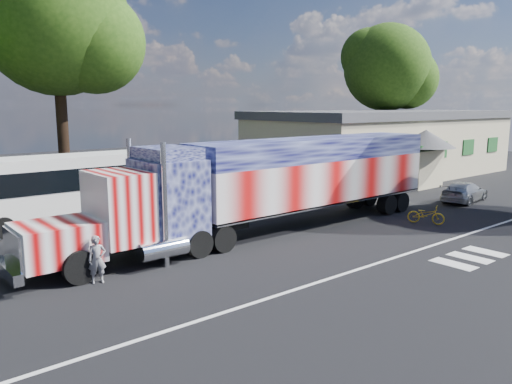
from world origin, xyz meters
TOP-DOWN VIEW (x-y plane):
  - ground at (0.00, 0.00)m, footprint 100.00×100.00m
  - lane_markings at (1.71, -3.77)m, footprint 30.00×2.67m
  - semi_truck at (1.05, 2.87)m, footprint 20.68×3.27m
  - coach_bus at (-4.60, 10.50)m, footprint 11.26×2.62m
  - hall_building at (19.92, 10.86)m, footprint 22.40×12.80m
  - parked_car at (14.33, 0.99)m, footprint 4.28×2.21m
  - woman at (-7.84, 1.50)m, footprint 0.64×0.50m
  - bicycle at (7.58, -0.69)m, footprint 1.26×1.81m
  - tree_n_mid at (-2.75, 18.73)m, footprint 9.45×9.00m
  - tree_far_ne at (27.40, 16.28)m, footprint 8.68×8.26m

SIDE VIEW (x-z plane):
  - ground at x=0.00m, z-range 0.00..0.00m
  - lane_markings at x=1.71m, z-range 0.00..0.01m
  - bicycle at x=7.58m, z-range 0.00..0.90m
  - parked_car at x=14.33m, z-range 0.00..1.19m
  - woman at x=-7.84m, z-range 0.00..1.56m
  - coach_bus at x=-4.60m, z-range 0.06..3.34m
  - semi_truck at x=1.05m, z-range 0.06..4.47m
  - hall_building at x=19.92m, z-range 0.02..5.22m
  - tree_far_ne at x=27.40m, z-range 2.47..15.79m
  - tree_n_mid at x=-2.75m, z-range 3.02..18.22m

